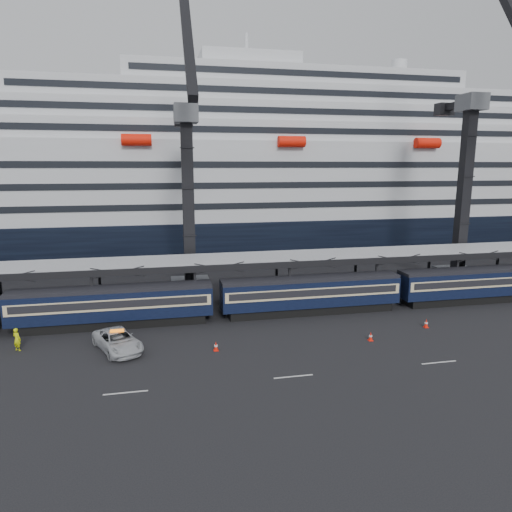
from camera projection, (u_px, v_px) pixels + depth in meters
name	position (u px, v px, depth m)	size (l,w,h in m)	color
ground	(433.00, 342.00, 40.38)	(260.00, 260.00, 0.00)	black
train	(341.00, 291.00, 48.62)	(133.05, 3.00, 4.05)	black
canopy	(366.00, 254.00, 52.80)	(130.00, 6.25, 5.53)	#97999E
cruise_ship	(285.00, 183.00, 81.92)	(214.09, 28.84, 34.00)	black
crane_dark_near	(188.00, 196.00, 51.89)	(4.50, 17.75, 35.08)	#47494E
crane_dark_mid	(467.00, 182.00, 57.68)	(4.50, 18.24, 39.64)	#47494E
pickup_truck	(118.00, 341.00, 38.36)	(2.77, 6.02, 1.67)	#AFB2B7
worker	(17.00, 339.00, 38.30)	(0.72, 0.48, 1.99)	#D8E80C
traffic_cone_c	(216.00, 346.00, 38.40)	(0.41, 0.41, 0.82)	#FF1908
traffic_cone_d	(371.00, 336.00, 40.61)	(0.41, 0.41, 0.81)	#FF1908
traffic_cone_e	(426.00, 323.00, 43.91)	(0.43, 0.43, 0.86)	#FF1908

